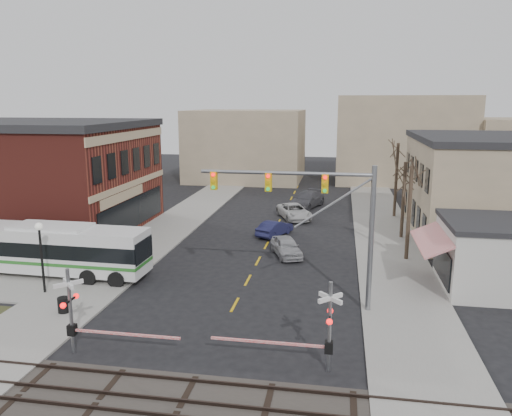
{
  "coord_description": "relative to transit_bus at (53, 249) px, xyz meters",
  "views": [
    {
      "loc": [
        5.6,
        -23.73,
        11.21
      ],
      "look_at": [
        -0.46,
        11.8,
        3.5
      ],
      "focal_mm": 35.0,
      "sensor_mm": 36.0,
      "label": 1
    }
  ],
  "objects": [
    {
      "name": "rr_crossing_west",
      "position": [
        7.0,
        -9.31,
        0.14
      ],
      "size": [
        5.6,
        1.36,
        4.0
      ],
      "color": "gray",
      "rests_on": "ground"
    },
    {
      "name": "trash_bin",
      "position": [
        3.89,
        -5.56,
        -1.3
      ],
      "size": [
        0.6,
        0.6,
        0.83
      ],
      "primitive_type": "cylinder",
      "color": "black",
      "rests_on": "sidewalk_west"
    },
    {
      "name": "transit_bus",
      "position": [
        0.0,
        0.0,
        0.0
      ],
      "size": [
        12.67,
        3.03,
        3.25
      ],
      "color": "silver",
      "rests_on": "ground"
    },
    {
      "name": "tree_east_a",
      "position": [
        23.19,
        7.22,
        1.66
      ],
      "size": [
        0.28,
        0.28,
        6.75
      ],
      "color": "#382B21",
      "rests_on": "sidewalk_east"
    },
    {
      "name": "ballast_strip",
      "position": [
        12.69,
        -12.78,
        -1.8
      ],
      "size": [
        160.0,
        5.0,
        0.06
      ],
      "primitive_type": "cube",
      "color": "#332D28",
      "rests_on": "ground"
    },
    {
      "name": "pedestrian_near",
      "position": [
        4.85,
        -0.47,
        -0.86
      ],
      "size": [
        0.47,
        0.66,
        1.71
      ],
      "primitive_type": "imported",
      "rotation": [
        0.0,
        0.0,
        1.67
      ],
      "color": "#645950",
      "rests_on": "sidewalk_west"
    },
    {
      "name": "car_d",
      "position": [
        14.8,
        24.44,
        -0.99
      ],
      "size": [
        4.27,
        6.29,
        1.69
      ],
      "primitive_type": "imported",
      "rotation": [
        0.0,
        0.0,
        -0.36
      ],
      "color": "#424247",
      "rests_on": "ground"
    },
    {
      "name": "car_b",
      "position": [
        12.95,
        12.26,
        -1.17
      ],
      "size": [
        2.91,
        4.23,
        1.32
      ],
      "primitive_type": "imported",
      "rotation": [
        0.0,
        0.0,
        2.72
      ],
      "color": "#181A3E",
      "rests_on": "ground"
    },
    {
      "name": "tree_east_b",
      "position": [
        23.49,
        13.22,
        1.44
      ],
      "size": [
        0.28,
        0.28,
        6.3
      ],
      "color": "#382B21",
      "rests_on": "sidewalk_east"
    },
    {
      "name": "sidewalk_east",
      "position": [
        22.19,
        15.22,
        -1.77
      ],
      "size": [
        5.0,
        60.0,
        0.12
      ],
      "primitive_type": "cube",
      "color": "gray",
      "rests_on": "ground"
    },
    {
      "name": "sidewalk_west",
      "position": [
        3.19,
        15.22,
        -1.77
      ],
      "size": [
        5.0,
        60.0,
        0.12
      ],
      "primitive_type": "cube",
      "color": "gray",
      "rests_on": "ground"
    },
    {
      "name": "ground",
      "position": [
        12.69,
        -4.78,
        -1.83
      ],
      "size": [
        160.0,
        160.0,
        0.0
      ],
      "primitive_type": "plane",
      "color": "black",
      "rests_on": "ground"
    },
    {
      "name": "car_c",
      "position": [
        14.0,
        18.83,
        -1.11
      ],
      "size": [
        4.24,
        5.74,
        1.45
      ],
      "primitive_type": "imported",
      "rotation": [
        0.0,
        0.0,
        0.4
      ],
      "color": "#B8B8B8",
      "rests_on": "ground"
    },
    {
      "name": "street_lamp",
      "position": [
        1.21,
        -3.08,
        1.33
      ],
      "size": [
        0.44,
        0.44,
        4.25
      ],
      "color": "black",
      "rests_on": "sidewalk_west"
    },
    {
      "name": "pedestrian_far",
      "position": [
        2.18,
        1.82,
        -0.79
      ],
      "size": [
        1.13,
        1.12,
        1.84
      ],
      "primitive_type": "imported",
      "rotation": [
        0.0,
        0.0,
        0.74
      ],
      "color": "#2F2C4E",
      "rests_on": "sidewalk_west"
    },
    {
      "name": "tree_east_c",
      "position": [
        23.69,
        21.22,
        1.89
      ],
      "size": [
        0.28,
        0.28,
        7.2
      ],
      "color": "#382B21",
      "rests_on": "sidewalk_east"
    },
    {
      "name": "car_a",
      "position": [
        14.55,
        6.81,
        -1.12
      ],
      "size": [
        3.08,
        4.51,
        1.43
      ],
      "primitive_type": "imported",
      "rotation": [
        0.0,
        0.0,
        0.37
      ],
      "color": "#98989D",
      "rests_on": "ground"
    },
    {
      "name": "traffic_signal_mast",
      "position": [
        17.41,
        -2.44,
        3.87
      ],
      "size": [
        9.33,
        0.3,
        8.0
      ],
      "color": "gray",
      "rests_on": "ground"
    },
    {
      "name": "rr_crossing_east",
      "position": [
        17.65,
        -9.0,
        0.14
      ],
      "size": [
        5.6,
        1.36,
        4.0
      ],
      "color": "gray",
      "rests_on": "ground"
    },
    {
      "name": "rail_tracks",
      "position": [
        12.69,
        -12.78,
        -1.71
      ],
      "size": [
        160.0,
        3.91,
        0.14
      ],
      "color": "#2D231E",
      "rests_on": "ground"
    }
  ]
}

